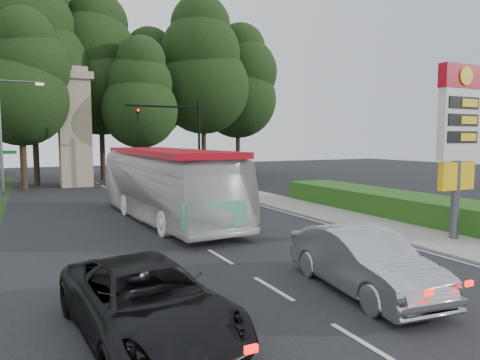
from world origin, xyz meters
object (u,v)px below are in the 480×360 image
gas_station_pylon (459,128)px  sedan_silver (363,261)px  traffic_signal_mast (184,131)px  streetlight_signs (4,133)px  transit_bus (166,185)px  monument (75,127)px  suv_charcoal (147,301)px

gas_station_pylon → sedan_silver: size_ratio=1.36×
sedan_silver → traffic_signal_mast: bearing=88.5°
streetlight_signs → transit_bus: size_ratio=0.63×
gas_station_pylon → monument: 30.17m
monument → traffic_signal_mast: bearing=-38.0°
gas_station_pylon → sedan_silver: bearing=-159.4°
sedan_silver → suv_charcoal: (-5.77, -0.09, -0.07)m
traffic_signal_mast → sedan_silver: 25.26m
monument → suv_charcoal: 31.14m
monument → suv_charcoal: bearing=-93.2°
sedan_silver → monument: bearing=104.4°
streetlight_signs → monument: 9.44m
traffic_signal_mast → monument: monument is taller
traffic_signal_mast → sedan_silver: traffic_signal_mast is taller
streetlight_signs → sedan_silver: size_ratio=1.59×
streetlight_signs → suv_charcoal: (3.25, -22.80, -3.68)m
gas_station_pylon → sedan_silver: gas_station_pylon is taller
transit_bus → gas_station_pylon: bearing=-49.7°
traffic_signal_mast → suv_charcoal: (-9.41, -24.79, -3.91)m
monument → suv_charcoal: (-1.73, -30.79, -4.34)m
traffic_signal_mast → sedan_silver: bearing=-98.4°
transit_bus → traffic_signal_mast: bearing=63.6°
monument → transit_bus: (2.30, -18.72, -3.34)m
gas_station_pylon → suv_charcoal: size_ratio=1.25×
gas_station_pylon → monument: monument is taller
gas_station_pylon → streetlight_signs: bearing=129.0°
monument → sedan_silver: size_ratio=1.99×
monument → sedan_silver: bearing=-82.5°
suv_charcoal → monument: bearing=81.3°
gas_station_pylon → streetlight_signs: 25.74m
gas_station_pylon → traffic_signal_mast: (-3.52, 22.00, 0.22)m
streetlight_signs → suv_charcoal: streetlight_signs is taller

